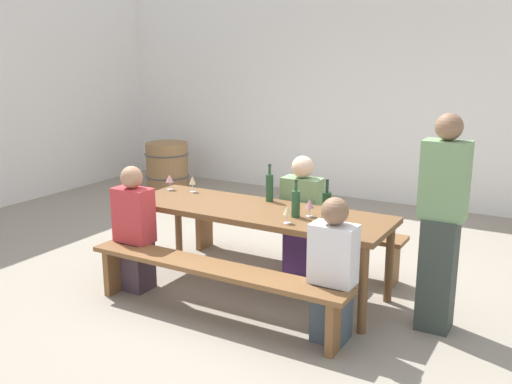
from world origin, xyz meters
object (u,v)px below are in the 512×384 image
Objects in this scene: tasting_table at (256,217)px; bench_far at (290,230)px; wine_bottle_1 at (270,187)px; seated_guest_near_0 at (134,231)px; wine_bottle_0 at (296,203)px; seated_guest_near_1 at (333,273)px; bench_near at (213,276)px; wine_bottle_2 at (327,205)px; seated_guest_far_0 at (302,218)px; wine_glass_2 at (169,179)px; wine_glass_1 at (310,204)px; wine_glass_0 at (287,211)px; wine_glass_3 at (192,181)px; wine_barrel at (167,165)px; standing_host at (441,227)px.

bench_far is (0.00, 0.68, -0.31)m from tasting_table.
wine_bottle_1 is 1.27m from seated_guest_near_0.
seated_guest_near_1 reaches higher than wine_bottle_0.
seated_guest_near_0 reaches higher than bench_near.
wine_bottle_2 is 1.72m from seated_guest_near_0.
seated_guest_near_1 is at bearing 35.42° from seated_guest_far_0.
wine_glass_2 reaches higher than tasting_table.
wine_glass_2 reaches higher than wine_glass_1.
wine_bottle_1 is (-0.02, 0.97, 0.52)m from bench_near.
seated_guest_near_0 is at bearing -46.43° from seated_guest_far_0.
wine_bottle_0 is (0.41, 0.63, 0.51)m from bench_near.
seated_guest_far_0 is at bearing 121.06° from wine_glass_1.
seated_guest_near_1 is (0.52, -0.28, -0.33)m from wine_glass_0.
wine_glass_1 is 0.93× the size of wine_glass_3.
wine_glass_2 is 0.14× the size of seated_guest_near_1.
wine_bottle_1 reaches higher than wine_glass_1.
wine_glass_1 is 0.21× the size of wine_barrel.
wine_glass_0 is (0.44, -0.94, 0.49)m from bench_far.
wine_barrel is at bearing 132.86° from wine_glass_3.
wine_bottle_1 is at bearing 49.82° from seated_guest_near_1.
wine_glass_1 is (-0.15, -0.00, -0.02)m from wine_bottle_2.
wine_bottle_1 reaches higher than wine_glass_0.
seated_guest_near_1 is 1.31m from seated_guest_far_0.
wine_bottle_0 is 0.45× the size of wine_barrel.
tasting_table is 0.58m from seated_guest_far_0.
wine_glass_0 is at bearing -65.19° from bench_far.
wine_bottle_1 reaches higher than bench_far.
wine_bottle_0 is 0.27× the size of seated_guest_far_0.
wine_glass_1 is 1.06m from standing_host.
wine_bottle_0 is 1.94× the size of wine_glass_3.
wine_glass_1 is (0.51, 0.01, 0.18)m from tasting_table.
wine_barrel is (-4.16, 3.30, -0.17)m from seated_guest_near_1.
tasting_table is 0.75m from bench_near.
seated_guest_far_0 is at bearing 17.28° from wine_glass_3.
seated_guest_far_0 reaches higher than wine_barrel.
seated_guest_far_0 reaches higher than bench_far.
wine_bottle_0 is at bearing -60.91° from bench_far.
seated_guest_near_1 is (0.95, -1.22, 0.16)m from bench_far.
wine_bottle_1 is 2.12× the size of wine_glass_3.
standing_host is at bearing -3.05° from wine_glass_2.
wine_glass_2 is at bearing 173.91° from wine_glass_1.
bench_far is at bearing 86.68° from wine_bottle_1.
seated_guest_far_0 reaches higher than wine_glass_2.
seated_guest_far_0 is (-0.32, 0.53, -0.31)m from wine_glass_1.
bench_near is 1.00× the size of bench_far.
wine_glass_2 is at bearing 12.44° from seated_guest_near_0.
wine_glass_0 is (0.46, -0.55, -0.03)m from wine_bottle_1.
wine_glass_1 is at bearing -178.85° from wine_bottle_2.
bench_far is at bearing 126.88° from wine_glass_1.
wine_bottle_2 is 0.71m from seated_guest_near_1.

